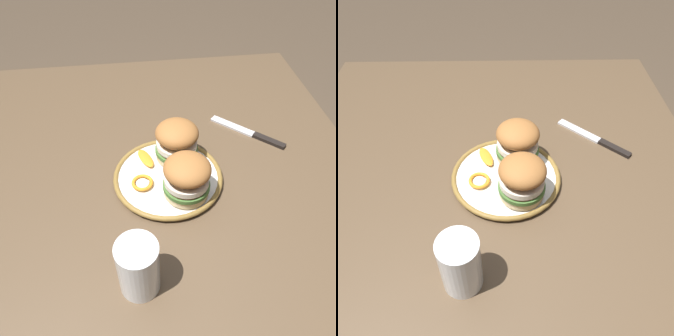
% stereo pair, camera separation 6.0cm
% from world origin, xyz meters
% --- Properties ---
extents(ground_plane, '(8.00, 8.00, 0.00)m').
position_xyz_m(ground_plane, '(0.00, 0.00, 0.00)').
color(ground_plane, '#4C3D2D').
extents(dining_table, '(1.26, 1.07, 0.77)m').
position_xyz_m(dining_table, '(0.00, 0.00, 0.67)').
color(dining_table, brown).
rests_on(dining_table, ground).
extents(dinner_plate, '(0.26, 0.26, 0.02)m').
position_xyz_m(dinner_plate, '(0.05, -0.04, 0.78)').
color(dinner_plate, white).
rests_on(dinner_plate, dining_table).
extents(sandwich_half_left, '(0.11, 0.11, 0.10)m').
position_xyz_m(sandwich_half_left, '(0.11, -0.07, 0.84)').
color(sandwich_half_left, beige).
rests_on(sandwich_half_left, dinner_plate).
extents(sandwich_half_right, '(0.11, 0.11, 0.10)m').
position_xyz_m(sandwich_half_right, '(-0.01, -0.07, 0.84)').
color(sandwich_half_right, beige).
rests_on(sandwich_half_right, dinner_plate).
extents(orange_peel_curled, '(0.07, 0.07, 0.01)m').
position_xyz_m(orange_peel_curled, '(0.03, 0.03, 0.79)').
color(orange_peel_curled, orange).
rests_on(orange_peel_curled, dinner_plate).
extents(orange_peel_strip_long, '(0.07, 0.05, 0.01)m').
position_xyz_m(orange_peel_strip_long, '(0.11, 0.01, 0.79)').
color(orange_peel_strip_long, orange).
rests_on(orange_peel_strip_long, dinner_plate).
extents(drinking_glass, '(0.08, 0.08, 0.13)m').
position_xyz_m(drinking_glass, '(-0.21, 0.05, 0.82)').
color(drinking_glass, white).
rests_on(drinking_glass, dining_table).
extents(table_knife, '(0.16, 0.17, 0.01)m').
position_xyz_m(table_knife, '(0.18, -0.29, 0.77)').
color(table_knife, silver).
rests_on(table_knife, dining_table).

